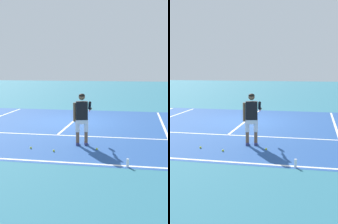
% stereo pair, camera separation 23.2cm
% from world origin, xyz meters
% --- Properties ---
extents(ground_plane, '(80.00, 80.00, 0.00)m').
position_xyz_m(ground_plane, '(0.00, 0.00, 0.00)').
color(ground_plane, teal).
extents(court_inner_surface, '(10.98, 9.91, 0.00)m').
position_xyz_m(court_inner_surface, '(0.00, -1.19, 0.00)').
color(court_inner_surface, '#234C93').
rests_on(court_inner_surface, ground).
extents(line_baseline, '(10.98, 0.10, 0.01)m').
position_xyz_m(line_baseline, '(0.00, -5.95, 0.00)').
color(line_baseline, white).
rests_on(line_baseline, ground).
extents(line_service, '(8.23, 0.10, 0.01)m').
position_xyz_m(line_service, '(0.00, -2.84, 0.00)').
color(line_service, white).
rests_on(line_service, ground).
extents(line_centre_service, '(0.10, 6.40, 0.01)m').
position_xyz_m(line_centre_service, '(0.00, 0.36, 0.00)').
color(line_centre_service, white).
rests_on(line_centre_service, ground).
extents(line_singles_right, '(0.10, 9.51, 0.01)m').
position_xyz_m(line_singles_right, '(4.12, -1.19, 0.00)').
color(line_singles_right, white).
rests_on(line_singles_right, ground).
extents(tennis_player, '(0.59, 1.21, 1.71)m').
position_xyz_m(tennis_player, '(1.19, -4.06, 0.99)').
color(tennis_player, navy).
rests_on(tennis_player, ground).
extents(tennis_ball_near_feet, '(0.07, 0.07, 0.07)m').
position_xyz_m(tennis_ball_near_feet, '(0.49, -5.01, 0.03)').
color(tennis_ball_near_feet, '#CCE02D').
rests_on(tennis_ball_near_feet, ground).
extents(tennis_ball_by_baseline, '(0.07, 0.07, 0.07)m').
position_xyz_m(tennis_ball_by_baseline, '(-0.32, -4.81, 0.03)').
color(tennis_ball_by_baseline, '#CCE02D').
rests_on(tennis_ball_by_baseline, ground).
extents(tennis_ball_mid_court, '(0.07, 0.07, 0.07)m').
position_xyz_m(tennis_ball_mid_court, '(1.76, -4.58, 0.03)').
color(tennis_ball_mid_court, '#CCE02D').
rests_on(tennis_ball_mid_court, ground).
extents(water_bottle, '(0.07, 0.07, 0.22)m').
position_xyz_m(water_bottle, '(2.76, -6.02, 0.11)').
color(water_bottle, white).
rests_on(water_bottle, ground).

